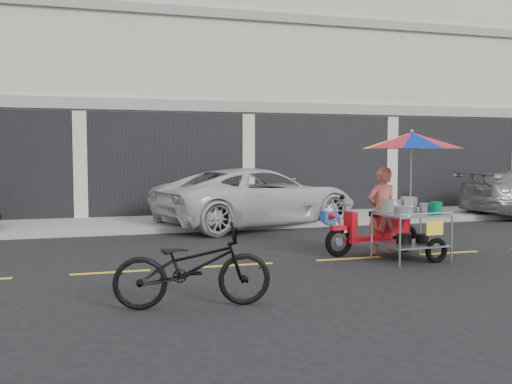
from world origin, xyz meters
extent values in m
plane|color=black|center=(0.00, 0.00, 0.00)|extent=(90.00, 90.00, 0.00)
cube|color=gray|center=(0.00, 5.50, 0.07)|extent=(45.00, 3.00, 0.15)
cube|color=beige|center=(0.00, 10.50, 4.00)|extent=(36.00, 8.00, 8.00)
cube|color=black|center=(0.00, 6.47, 1.45)|extent=(35.28, 0.06, 2.90)
cube|color=gray|center=(0.00, 6.45, 3.10)|extent=(36.00, 0.12, 0.30)
cube|color=gray|center=(0.00, 6.45, 5.60)|extent=(36.00, 0.12, 0.25)
cube|color=gold|center=(0.00, 0.00, 0.00)|extent=(42.00, 0.10, 0.01)
imported|color=silver|center=(-0.24, 4.70, 0.72)|extent=(5.68, 3.83, 1.45)
imported|color=black|center=(-3.13, -2.28, 0.49)|extent=(1.92, 0.83, 0.98)
torus|color=black|center=(-0.08, 0.25, 0.26)|extent=(0.54, 0.14, 0.53)
torus|color=black|center=(1.31, 0.35, 0.26)|extent=(0.54, 0.14, 0.53)
cylinder|color=#9EA0A5|center=(-0.08, 0.25, 0.26)|extent=(0.13, 0.07, 0.13)
cylinder|color=#9EA0A5|center=(1.31, 0.35, 0.26)|extent=(0.13, 0.07, 0.13)
cube|color=red|center=(-0.08, 0.25, 0.51)|extent=(0.30, 0.13, 0.07)
cylinder|color=#9EA0A5|center=(-0.08, 0.25, 0.65)|extent=(0.34, 0.07, 0.75)
cube|color=red|center=(0.15, 0.26, 0.51)|extent=(0.14, 0.32, 0.56)
cube|color=red|center=(0.57, 0.30, 0.30)|extent=(0.76, 0.32, 0.07)
cube|color=red|center=(0.98, 0.33, 0.51)|extent=(0.71, 0.29, 0.37)
cube|color=black|center=(0.89, 0.32, 0.72)|extent=(0.62, 0.27, 0.09)
cylinder|color=#9EA0A5|center=(0.03, 0.26, 0.93)|extent=(0.07, 0.51, 0.03)
sphere|color=black|center=(0.07, 0.44, 1.04)|extent=(0.09, 0.09, 0.09)
cylinder|color=white|center=(0.03, 0.26, 0.45)|extent=(0.12, 0.12, 0.05)
cube|color=#214BA0|center=(-0.28, 0.23, 0.72)|extent=(0.26, 0.22, 0.19)
cylinder|color=white|center=(-0.28, 0.23, 0.84)|extent=(0.16, 0.16, 0.05)
cone|color=red|center=(-0.27, 0.07, 0.74)|extent=(0.18, 0.22, 0.17)
torus|color=black|center=(1.25, -0.72, 0.20)|extent=(0.43, 0.13, 0.43)
cylinder|color=#9EA0A5|center=(0.47, -0.87, 0.39)|extent=(0.04, 0.04, 0.79)
cylinder|color=#9EA0A5|center=(0.41, -0.04, 0.39)|extent=(0.04, 0.04, 0.79)
cylinder|color=#9EA0A5|center=(1.49, -0.80, 0.39)|extent=(0.04, 0.04, 0.79)
cylinder|color=#9EA0A5|center=(1.43, 0.04, 0.39)|extent=(0.04, 0.04, 0.79)
cube|color=#9EA0A5|center=(0.95, -0.42, 0.28)|extent=(1.08, 0.91, 0.03)
cube|color=#9EA0A5|center=(0.95, -0.42, 0.79)|extent=(1.08, 0.91, 0.04)
cylinder|color=#9EA0A5|center=(0.98, -0.83, 0.84)|extent=(1.02, 0.10, 0.02)
cylinder|color=#9EA0A5|center=(0.92, 0.00, 0.84)|extent=(1.02, 0.10, 0.02)
cylinder|color=#9EA0A5|center=(0.44, -0.46, 0.84)|extent=(0.09, 0.83, 0.02)
cylinder|color=#9EA0A5|center=(1.46, -0.38, 0.84)|extent=(0.09, 0.83, 0.02)
cylinder|color=#9EA0A5|center=(0.92, 0.00, 0.28)|extent=(0.09, 0.70, 0.04)
cylinder|color=#9EA0A5|center=(0.92, 0.00, 0.74)|extent=(0.09, 0.70, 0.04)
cube|color=yellow|center=(1.12, -0.85, 0.60)|extent=(0.33, 0.04, 0.23)
cylinder|color=#B7B7BC|center=(0.66, -0.25, 0.91)|extent=(0.36, 0.36, 0.20)
cylinder|color=#B7B7BC|center=(1.03, -0.21, 0.93)|extent=(0.31, 0.31, 0.24)
cylinder|color=#B7B7BC|center=(1.30, -0.35, 0.87)|extent=(0.27, 0.27, 0.13)
cylinder|color=#B7B7BC|center=(0.73, -0.60, 0.87)|extent=(0.31, 0.31, 0.13)
cylinder|color=#01663A|center=(1.29, -0.62, 0.91)|extent=(0.22, 0.22, 0.20)
cylinder|color=black|center=(0.81, -0.43, 0.38)|extent=(0.28, 0.28, 0.17)
cylinder|color=black|center=(1.18, -0.40, 0.37)|extent=(0.24, 0.24, 0.15)
cylinder|color=#9EA0A5|center=(0.99, -0.32, 1.49)|extent=(0.02, 0.02, 1.39)
sphere|color=#9EA0A5|center=(0.99, -0.32, 2.20)|extent=(0.06, 0.06, 0.06)
imported|color=#C4594F|center=(0.80, 0.31, 0.79)|extent=(0.60, 0.42, 1.57)
camera|label=1|loc=(-4.29, -8.90, 1.84)|focal=40.00mm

